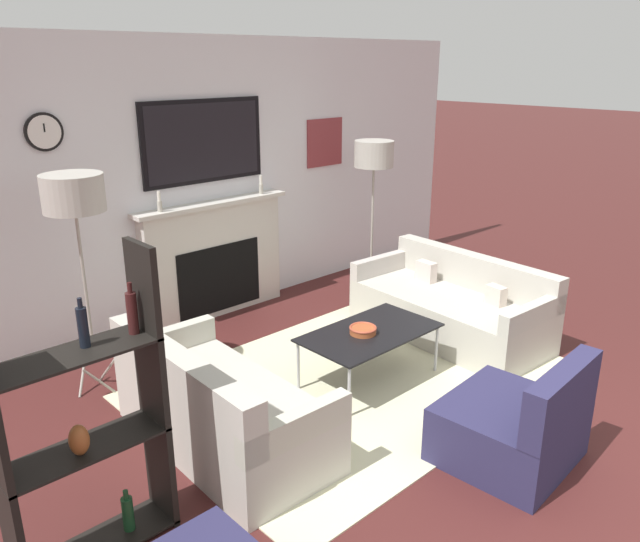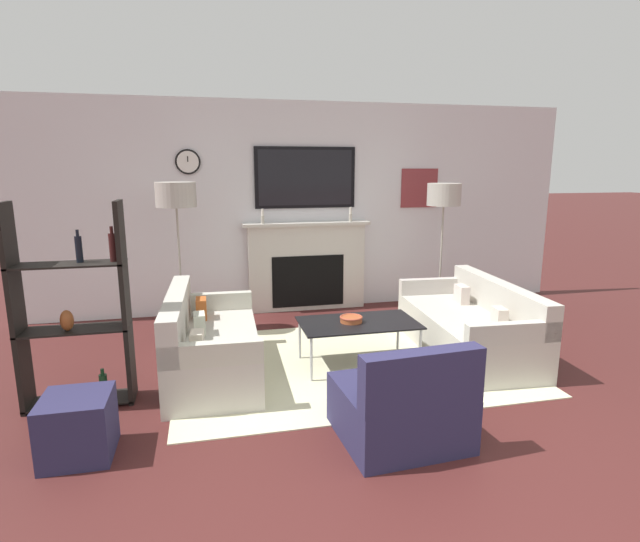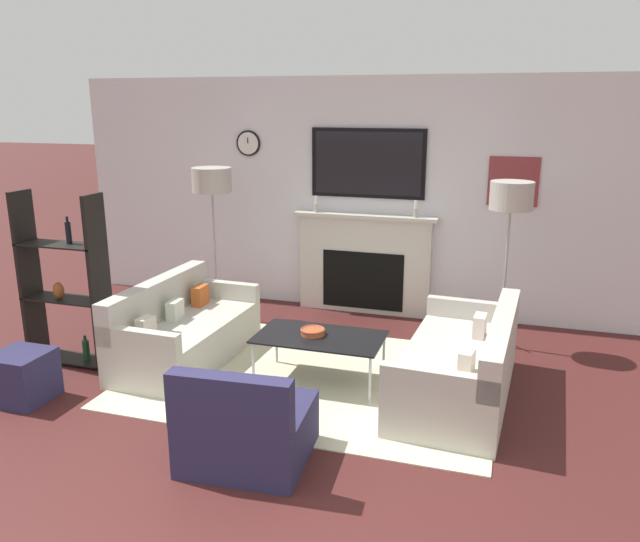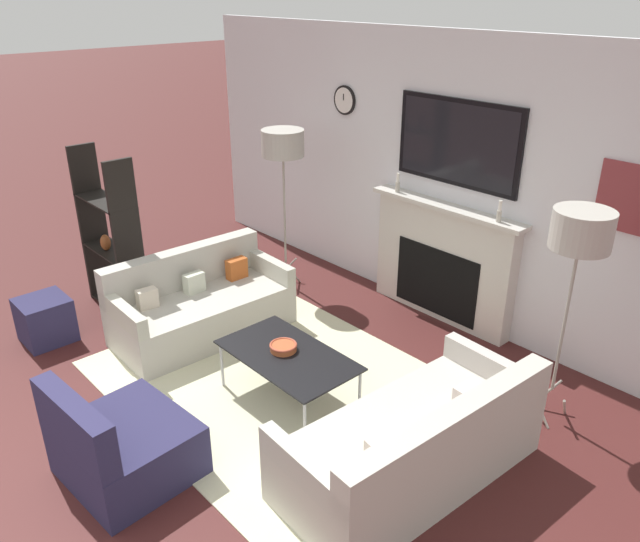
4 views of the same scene
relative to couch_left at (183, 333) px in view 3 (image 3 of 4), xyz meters
name	(u,v)px [view 3 (image 3 of 4)]	position (x,y,z in m)	size (l,w,h in m)	color
fireplace_wall	(368,208)	(1.31, 2.05, 0.95)	(7.29, 0.28, 2.70)	silver
area_rug	(313,377)	(1.31, 0.00, -0.27)	(3.23, 2.30, 0.01)	beige
couch_left	(183,333)	(0.00, 0.00, 0.00)	(0.84, 1.65, 0.78)	beige
couch_right	(462,368)	(2.62, 0.00, -0.01)	(0.95, 1.86, 0.73)	beige
armchair	(246,428)	(1.30, -1.44, -0.03)	(0.87, 0.82, 0.75)	#2A274B
coffee_table	(320,339)	(1.40, -0.08, 0.13)	(1.11, 0.63, 0.43)	black
decorative_bowl	(313,331)	(1.33, -0.06, 0.19)	(0.22, 0.22, 0.06)	#B2542C
floor_lamp_left	(212,182)	(-0.28, 1.28, 1.28)	(0.44, 0.44, 1.72)	#9E998E
floor_lamp_right	(511,198)	(2.90, 1.28, 1.25)	(0.41, 0.41, 1.69)	#9E998E
shelf_unit	(65,285)	(-1.01, -0.34, 0.49)	(0.83, 0.28, 1.63)	black
ottoman	(23,376)	(-0.85, -1.14, -0.07)	(0.43, 0.43, 0.42)	#2A274B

